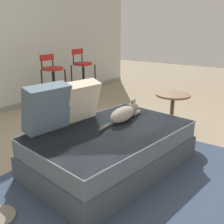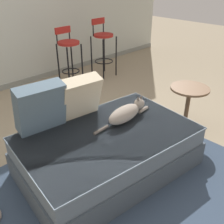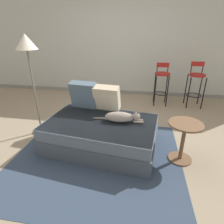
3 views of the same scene
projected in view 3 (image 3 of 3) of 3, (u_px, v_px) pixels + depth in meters
The scene contains 12 objects.
ground_plane at pixel (106, 133), 3.29m from camera, with size 16.00×16.00×0.00m, color gray.
wall_back_panel at pixel (122, 44), 4.77m from camera, with size 8.00×0.10×2.60m, color #B7BCB2.
wall_baseboard_trim at pixel (121, 92), 5.24m from camera, with size 8.00×0.02×0.09m, color gray.
area_rug at pixel (97, 157), 2.66m from camera, with size 2.32×2.14×0.01m, color #334256.
couch at pixel (101, 134), 2.84m from camera, with size 1.74×1.23×0.42m.
throw_pillow_corner at pixel (84, 95), 3.14m from camera, with size 0.47×0.30×0.46m.
throw_pillow_middle at pixel (107, 98), 3.04m from camera, with size 0.44×0.31×0.44m.
cat at pixel (121, 117), 2.72m from camera, with size 0.74×0.20×0.19m.
bar_stool_near_window at pixel (162, 79), 4.28m from camera, with size 0.34×0.34×0.96m.
bar_stool_by_doorway at pixel (196, 81), 4.17m from camera, with size 0.34×0.34×1.00m.
side_table at pixel (184, 137), 2.47m from camera, with size 0.44×0.44×0.57m.
floor_lamp at pixel (27, 52), 2.76m from camera, with size 0.32×0.32×1.61m.
Camera 3 is at (0.56, -2.79, 1.69)m, focal length 30.00 mm.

